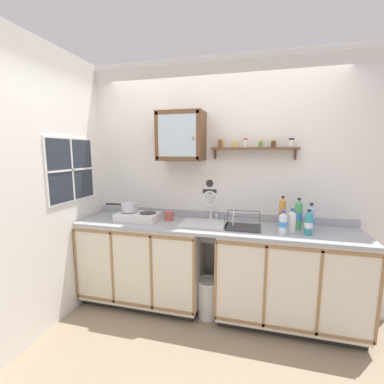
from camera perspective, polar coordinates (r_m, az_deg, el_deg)
floor at (r=2.81m, az=2.49°, el=-28.59°), size 5.91×5.91×0.00m
back_wall at (r=2.94m, az=5.54°, el=1.99°), size 3.51×0.07×2.69m
side_wall_left at (r=2.75m, az=-30.38°, el=0.14°), size 0.05×3.47×2.69m
lower_cabinet_run at (r=3.11m, az=-10.46°, el=-14.78°), size 1.34×0.58×0.93m
lower_cabinet_run_right at (r=2.87m, az=20.14°, el=-17.29°), size 1.37×0.58×0.93m
countertop at (r=2.72m, az=4.36°, el=-7.52°), size 2.87×0.60×0.03m
backsplash at (r=2.97m, az=5.33°, el=-5.03°), size 2.87×0.02×0.08m
sink at (r=2.77m, az=2.80°, el=-7.34°), size 0.48×0.41×0.48m
hot_plate_stove at (r=2.95m, az=-11.67°, el=-5.22°), size 0.46×0.27×0.09m
saucepan at (r=3.00m, az=-13.55°, el=-3.21°), size 0.37×0.18×0.09m
bottle_water_blue_0 at (r=2.74m, az=24.37°, el=-5.27°), size 0.08×0.08×0.27m
bottle_water_clear_1 at (r=2.54m, az=19.12°, el=-6.42°), size 0.08×0.08×0.22m
bottle_soda_green_2 at (r=2.77m, az=22.08°, el=-4.55°), size 0.07×0.07×0.30m
bottle_juice_amber_3 at (r=2.71m, az=18.98°, el=-4.48°), size 0.06×0.06×0.32m
bottle_detergent_teal_4 at (r=2.60m, az=23.97°, el=-6.26°), size 0.07×0.07×0.24m
bottle_opaque_white_5 at (r=2.62m, az=20.85°, el=-6.02°), size 0.07×0.07×0.23m
dish_rack at (r=2.66m, az=10.63°, el=-7.17°), size 0.35×0.28×0.17m
mug at (r=2.90m, az=-5.06°, el=-5.16°), size 0.09×0.13×0.10m
wall_cabinet at (r=2.83m, az=-2.39°, el=12.00°), size 0.49×0.32×0.51m
spice_shelf at (r=2.79m, az=13.29°, el=9.41°), size 0.88×0.14×0.22m
warning_sign at (r=2.93m, az=3.87°, el=1.24°), size 0.18×0.01×0.26m
window at (r=3.02m, az=-24.73°, el=4.39°), size 0.03×0.70×0.67m
trash_bin at (r=2.94m, az=3.57°, el=-21.85°), size 0.26×0.26×0.40m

